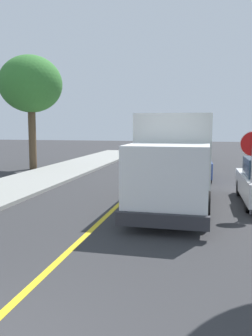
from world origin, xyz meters
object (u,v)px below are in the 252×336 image
at_px(box_truck, 176,155).
at_px(street_tree_down_block, 31,85).
at_px(parked_car_far, 188,149).
at_px(parked_car_near, 194,164).
at_px(parked_car_mid, 191,155).

xyz_separation_m(box_truck, street_tree_down_block, (-9.80, 8.45, 3.59)).
bearing_deg(box_truck, parked_car_far, 91.03).
distance_m(parked_car_near, parked_car_far, 11.79).
bearing_deg(parked_car_near, parked_car_far, 93.77).
bearing_deg(box_truck, parked_car_mid, 89.40).
bearing_deg(parked_car_near, box_truck, -93.94).
bearing_deg(parked_car_far, street_tree_down_block, -133.93).
bearing_deg(parked_car_near, street_tree_down_block, 169.35).
distance_m(box_truck, parked_car_mid, 12.10).
bearing_deg(parked_car_far, parked_car_mid, -85.83).
distance_m(parked_car_mid, parked_car_far, 6.24).
height_order(parked_car_mid, parked_car_far, same).
bearing_deg(parked_car_far, box_truck, -88.97).
relative_size(parked_car_near, parked_car_mid, 0.99).
bearing_deg(street_tree_down_block, box_truck, -40.75).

